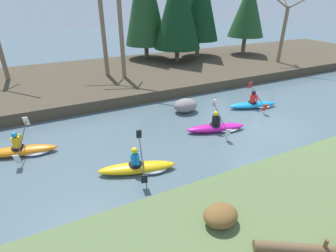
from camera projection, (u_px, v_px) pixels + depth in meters
The scene contains 14 objects.
ground_plane at pixel (263, 128), 12.37m from camera, with size 90.00×90.00×0.00m, color #4C606B.
riverbank_far at pixel (167, 70), 20.65m from camera, with size 44.00×10.31×0.62m.
conifer_tree_left at pixel (178, 5), 19.97m from camera, with size 3.73×3.73×7.56m.
conifer_tree_centre at pixel (248, 8), 22.98m from camera, with size 3.21×3.21×6.35m.
bare_tree_mid_upstream at pixel (103, 28), 16.93m from camera, with size 3.62×3.57×6.57m.
bare_tree_mid_downstream at pixel (121, 25), 16.36m from camera, with size 3.84×3.79×6.99m.
bare_tree_downstream at pixel (284, 28), 20.64m from camera, with size 3.12×3.08×5.62m.
shrub_clump_nearest at pixel (221, 215), 6.14m from camera, with size 0.84×0.70×0.46m.
kayaker_lead at pixel (255, 104), 14.52m from camera, with size 2.77×2.04×1.20m.
kayaker_middle at pixel (218, 127), 12.02m from camera, with size 2.77×2.04×1.20m.
kayaker_trailing at pixel (140, 167), 9.26m from camera, with size 2.77×2.04×1.20m.
kayaker_far_back at pixel (23, 150), 10.26m from camera, with size 2.79×2.05×1.20m.
boulder_midstream at pixel (185, 105), 13.93m from camera, with size 1.28×1.00×0.72m.
driftwood_log at pixel (313, 250), 5.43m from camera, with size 2.19×1.45×0.44m.
Camera 1 is at (-8.86, -7.92, 5.65)m, focal length 28.00 mm.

